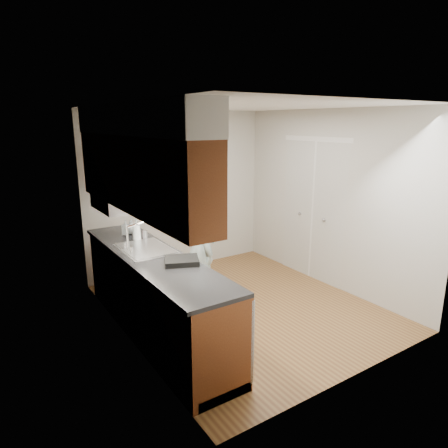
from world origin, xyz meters
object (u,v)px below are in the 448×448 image
Objects in this scene: person at (200,241)px; soap_bottle_b at (126,227)px; soap_bottle_a at (136,230)px; dish_rack at (182,261)px; soap_bottle_c at (131,227)px; soda_can at (138,235)px; steel_can at (145,235)px.

person is 0.96m from soap_bottle_b.
dish_rack is (0.09, -1.00, -0.11)m from soap_bottle_a.
soap_bottle_b is at bearing 93.11° from soap_bottle_a.
person reaches higher than soap_bottle_c.
dish_rack is at bearing 150.40° from person.
soap_bottle_b is 0.33m from soda_can.
soda_can is at bearing 14.46° from soap_bottle_a.
soap_bottle_c is at bearing -10.52° from soap_bottle_b.
soap_bottle_c is (0.07, -0.01, -0.00)m from soap_bottle_b.
soap_bottle_a reaches higher than soap_bottle_b.
person is 0.91m from dish_rack.
soap_bottle_a is 0.33m from soap_bottle_b.
soap_bottle_c is 0.34m from steel_can.
soda_can reaches higher than dish_rack.
soap_bottle_b is at bearing 59.66° from person.
soap_bottle_c is 1.44× the size of soda_can.
soda_can is (0.01, 0.00, -0.07)m from soap_bottle_a.
soap_bottle_b is 1.33m from dish_rack.
soda_can reaches higher than steel_can.
steel_can is (0.12, -0.35, -0.04)m from soap_bottle_b.
soda_can is at bearing -84.53° from soap_bottle_b.
soda_can is at bearing 76.74° from person.
person reaches higher than dish_rack.
steel_can is at bearing -14.82° from soda_can.
person is at bearing -42.26° from soap_bottle_b.
soap_bottle_c reaches higher than dish_rack.
steel_can is at bearing -81.91° from soap_bottle_c.
steel_can is at bearing -71.63° from soap_bottle_b.
soap_bottle_c is (-0.64, 0.63, 0.13)m from person.
person is 9.50× the size of soap_bottle_c.
soda_can is 1.14× the size of steel_can.
person reaches higher than soda_can.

